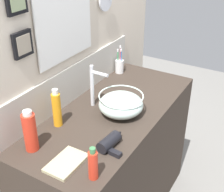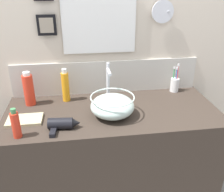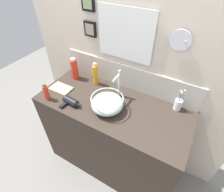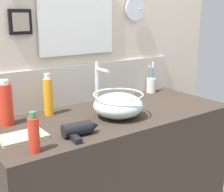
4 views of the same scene
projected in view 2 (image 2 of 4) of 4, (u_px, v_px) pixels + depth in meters
vanity_counter at (112, 167)px, 1.78m from camera, size 1.34×0.58×0.93m
back_panel at (106, 53)px, 1.74m from camera, size 2.08×0.10×2.42m
glass_bowl_sink at (112, 106)px, 1.49m from camera, size 0.26×0.26×0.13m
faucet at (108, 80)px, 1.62m from camera, size 0.02×0.12×0.27m
hair_drier at (63, 124)px, 1.37m from camera, size 0.18×0.13×0.06m
toothbrush_cup at (175, 84)px, 1.82m from camera, size 0.06×0.06×0.21m
spray_bottle at (16, 124)px, 1.28m from camera, size 0.04×0.04×0.17m
lotion_bottle at (29, 89)px, 1.61m from camera, size 0.07×0.07×0.23m
soap_dispenser at (65, 86)px, 1.66m from camera, size 0.05×0.05×0.23m
hand_towel at (25, 120)px, 1.46m from camera, size 0.20×0.13×0.02m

